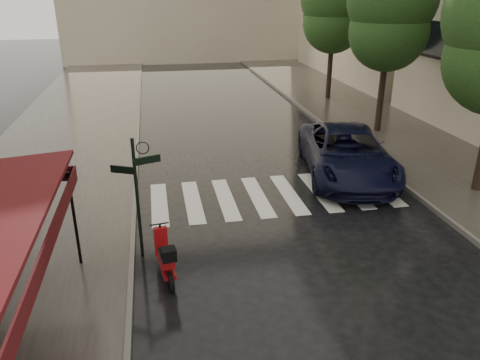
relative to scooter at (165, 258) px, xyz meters
name	(u,v)px	position (x,y,z in m)	size (l,w,h in m)	color
ground	(203,328)	(0.64, -1.92, -0.52)	(120.00, 120.00, 0.00)	black
sidewalk_near	(63,149)	(-3.86, 10.08, -0.46)	(6.00, 60.00, 0.12)	#38332D
sidewalk_far	(392,131)	(10.89, 10.08, -0.46)	(5.50, 60.00, 0.12)	#38332D
curb_near	(137,145)	(-0.81, 10.08, -0.44)	(0.12, 60.00, 0.16)	#595651
curb_far	(335,133)	(8.09, 10.08, -0.44)	(0.12, 60.00, 0.16)	#595651
crosswalk	(273,195)	(3.62, 4.08, -0.51)	(7.85, 3.20, 0.01)	silver
signpost	(137,189)	(-0.55, 1.08, 1.31)	(1.17, 0.29, 3.10)	black
tree_mid	(391,5)	(10.14, 10.08, 5.08)	(3.80, 3.80, 8.34)	black
tree_far	(334,3)	(10.34, 17.08, 4.94)	(3.80, 3.80, 8.16)	black
scooter	(165,258)	(0.00, 0.00, 0.00)	(0.56, 1.69, 1.11)	black
parked_car	(347,153)	(6.59, 5.31, 0.33)	(2.81, 6.09, 1.69)	black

